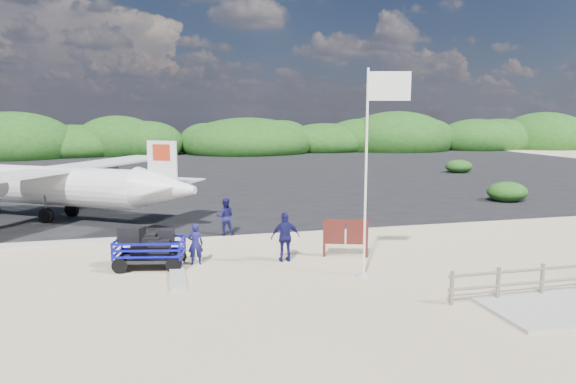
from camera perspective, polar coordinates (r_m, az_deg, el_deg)
name	(u,v)px	position (r m, az deg, el deg)	size (l,w,h in m)	color
ground	(303,263)	(18.89, 1.67, -7.93)	(160.00, 160.00, 0.00)	beige
asphalt_apron	(217,173)	(48.00, -7.92, 2.08)	(90.00, 50.00, 0.04)	#B2B2B2
lagoon	(45,269)	(20.13, -25.39, -7.73)	(9.00, 7.00, 0.40)	#B2B2B2
walkway_pad	(551,310)	(16.34, 27.20, -11.58)	(3.50, 2.50, 0.10)	#B2B2B2
vegetation_band	(198,154)	(72.81, -9.96, 4.22)	(124.00, 8.00, 4.40)	#B2B2B2
fence	(541,296)	(17.36, 26.28, -10.35)	(6.40, 2.00, 1.10)	#B2B2B2
baggage_cart	(151,268)	(18.92, -15.02, -8.21)	(2.55, 1.46, 1.27)	#0B0DAD
flagpole	(364,276)	(17.62, 8.39, -9.25)	(1.37, 0.57, 6.84)	white
signboard	(345,257)	(19.81, 6.37, -7.20)	(1.82, 0.17, 1.50)	#541D18
crew_a	(195,244)	(18.87, -10.25, -5.69)	(0.56, 0.36, 1.52)	#16154F
crew_b	(225,217)	(23.16, -6.99, -2.74)	(0.82, 0.64, 1.70)	#16154F
crew_c	(285,237)	(18.92, -0.29, -5.02)	(1.08, 0.45, 1.84)	#16154F
aircraft_large	(381,178)	(44.44, 10.31, 1.51)	(17.66, 17.66, 5.30)	#B2B2B2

